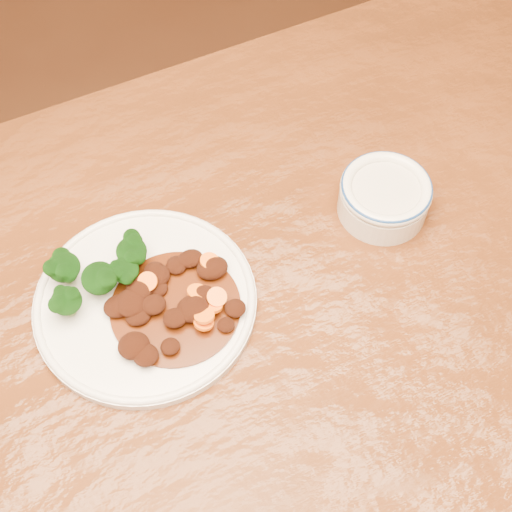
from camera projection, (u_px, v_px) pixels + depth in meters
name	position (u px, v px, depth m)	size (l,w,h in m)	color
ground	(227.00, 511.00, 1.44)	(4.00, 4.00, 0.00)	#442011
dining_table	(208.00, 382.00, 0.88)	(1.58, 1.03, 0.75)	#5A2B10
dinner_plate	(145.00, 301.00, 0.84)	(0.26, 0.26, 0.02)	silver
broccoli_florets	(96.00, 273.00, 0.82)	(0.12, 0.08, 0.05)	olive
mince_stew	(169.00, 302.00, 0.82)	(0.16, 0.15, 0.03)	#4A1B08
dip_bowl	(384.00, 196.00, 0.89)	(0.12, 0.12, 0.05)	silver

